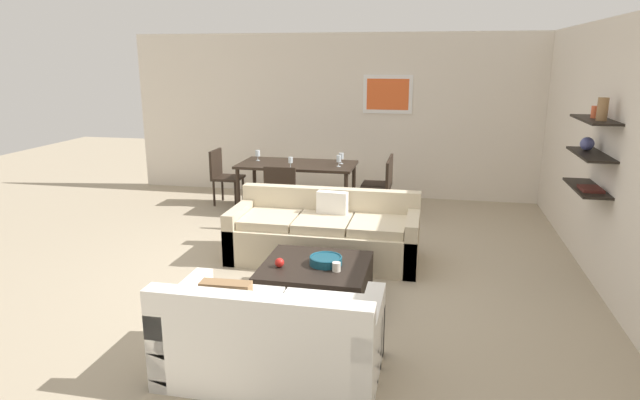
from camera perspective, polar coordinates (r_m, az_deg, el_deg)
The scene contains 18 objects.
ground_plane at distance 6.20m, azimuth -1.10°, elevation -7.15°, with size 18.00×18.00×0.00m, color tan.
back_wall_unit at distance 9.24m, azimuth 5.64°, elevation 8.68°, with size 8.40×0.09×2.70m.
right_wall_shelf_unit at distance 6.51m, azimuth 27.20°, elevation 4.64°, with size 0.34×8.20×2.70m.
sofa_beige at distance 6.38m, azimuth 0.48°, elevation -3.69°, with size 2.17×0.90×0.78m.
loveseat_white at distance 4.17m, azimuth -5.11°, elevation -14.19°, with size 1.58×0.90×0.78m.
coffee_table at distance 5.34m, azimuth -0.48°, elevation -8.60°, with size 1.01×0.96×0.38m.
decorative_bowl at distance 5.25m, azimuth 0.61°, elevation -6.29°, with size 0.32×0.32×0.08m.
candle_jar at distance 5.09m, azimuth 1.72°, elevation -6.99°, with size 0.08×0.08×0.09m, color silver.
apple_on_coffee_table at distance 5.20m, azimuth -4.25°, elevation -6.53°, with size 0.09×0.09×0.09m, color red.
dining_table at distance 8.30m, azimuth -2.40°, elevation 3.35°, with size 1.75×0.89×0.75m.
dining_chair_left_far at distance 8.92m, azimuth -10.10°, elevation 2.78°, with size 0.44×0.44×0.88m.
dining_chair_right_far at distance 8.32m, azimuth 6.55°, elevation 2.07°, with size 0.44×0.44×0.88m.
dining_chair_right_near at distance 7.93m, azimuth 6.28°, elevation 1.46°, with size 0.44×0.44×0.88m.
dining_chair_foot at distance 7.53m, azimuth -3.97°, elevation 0.81°, with size 0.44×0.44×0.88m.
wine_glass_foot at distance 7.90m, azimuth -3.10°, elevation 4.14°, with size 0.06×0.06×0.17m.
wine_glass_left_far at distance 8.55m, azimuth -6.53°, elevation 4.84°, with size 0.07×0.07×0.16m.
wine_glass_right_near at distance 8.03m, azimuth 1.96°, elevation 4.30°, with size 0.07×0.07×0.17m.
wine_glass_right_far at distance 8.24m, azimuth 2.22°, elevation 4.58°, with size 0.07×0.07×0.16m.
Camera 1 is at (1.29, -5.61, 2.29)m, focal length 30.66 mm.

